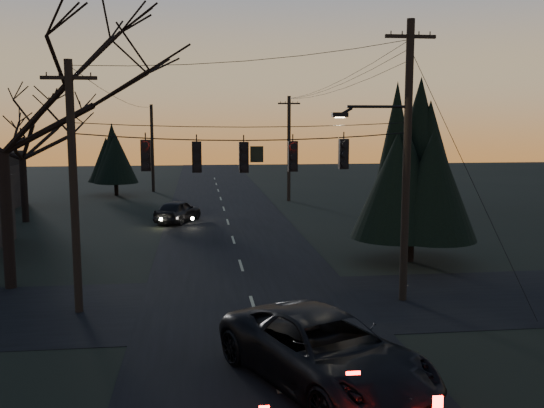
{
  "coord_description": "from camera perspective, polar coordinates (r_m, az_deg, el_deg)",
  "views": [
    {
      "loc": [
        -1.87,
        -10.74,
        6.5
      ],
      "look_at": [
        0.45,
        8.17,
        3.89
      ],
      "focal_mm": 40.0,
      "sensor_mm": 36.0,
      "label": 1
    }
  ],
  "objects": [
    {
      "name": "suv_near",
      "position": [
        15.37,
        4.94,
        -13.63
      ],
      "size": [
        5.33,
        7.05,
        1.78
      ],
      "primitive_type": "imported",
      "rotation": [
        0.0,
        0.0,
        0.43
      ],
      "color": "black",
      "rests_on": "ground"
    },
    {
      "name": "utility_pole_left",
      "position": [
        22.13,
        -17.69,
        -9.66
      ],
      "size": [
        1.8,
        0.3,
        8.5
      ],
      "primitive_type": null,
      "color": "black",
      "rests_on": "ground"
    },
    {
      "name": "evergreen_right",
      "position": [
        28.45,
        13.13,
        4.31
      ],
      "size": [
        4.27,
        4.27,
        8.54
      ],
      "color": "black",
      "rests_on": "ground"
    },
    {
      "name": "bare_tree_left",
      "position": [
        25.28,
        -24.26,
        9.17
      ],
      "size": [
        10.71,
        10.71,
        10.58
      ],
      "color": "black",
      "rests_on": "ground"
    },
    {
      "name": "cross_road",
      "position": [
        21.82,
        -1.79,
        -9.51
      ],
      "size": [
        60.0,
        7.0,
        0.02
      ],
      "primitive_type": "cube",
      "color": "black",
      "rests_on": "ground"
    },
    {
      "name": "main_road",
      "position": [
        31.48,
        -3.45,
        -4.1
      ],
      "size": [
        8.0,
        120.0,
        0.02
      ],
      "primitive_type": "cube",
      "color": "black",
      "rests_on": "ground"
    },
    {
      "name": "span_signal_assembly",
      "position": [
        20.84,
        -2.51,
        4.56
      ],
      "size": [
        11.5,
        0.44,
        1.49
      ],
      "color": "black",
      "rests_on": "ground"
    },
    {
      "name": "sedan_oncoming_a",
      "position": [
        39.54,
        -8.85,
        -0.68
      ],
      "size": [
        3.28,
        4.6,
        1.45
      ],
      "primitive_type": "imported",
      "rotation": [
        0.0,
        0.0,
        2.73
      ],
      "color": "black",
      "rests_on": "ground"
    },
    {
      "name": "utility_pole_far_r",
      "position": [
        49.72,
        1.58,
        0.3
      ],
      "size": [
        1.8,
        0.3,
        8.5
      ],
      "primitive_type": null,
      "color": "black",
      "rests_on": "ground"
    },
    {
      "name": "evergreen_dist",
      "position": [
        54.84,
        -14.55,
        4.44
      ],
      "size": [
        3.86,
        3.86,
        5.84
      ],
      "color": "black",
      "rests_on": "ground"
    },
    {
      "name": "utility_pole_right",
      "position": [
        22.95,
        12.18,
        -8.82
      ],
      "size": [
        5.0,
        0.3,
        10.0
      ],
      "primitive_type": null,
      "color": "black",
      "rests_on": "ground"
    },
    {
      "name": "utility_pole_far_l",
      "position": [
        57.26,
        -11.1,
        1.15
      ],
      "size": [
        0.3,
        0.3,
        8.0
      ],
      "primitive_type": null,
      "color": "black",
      "rests_on": "ground"
    },
    {
      "name": "bare_tree_dist",
      "position": [
        42.01,
        -22.55,
        6.1
      ],
      "size": [
        7.11,
        7.11,
        8.13
      ],
      "color": "black",
      "rests_on": "ground"
    }
  ]
}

